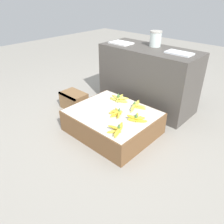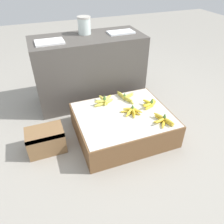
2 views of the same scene
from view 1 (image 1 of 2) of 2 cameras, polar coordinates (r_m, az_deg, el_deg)
name	(u,v)px [view 1 (image 1 of 2)]	position (r m, az deg, el deg)	size (l,w,h in m)	color
ground_plane	(113,131)	(2.50, 0.13, -5.02)	(10.00, 10.00, 0.00)	gray
display_platform	(113,122)	(2.42, 0.14, -2.56)	(0.90, 0.76, 0.25)	brown
back_vendor_table	(147,78)	(2.93, 9.25, 8.76)	(1.25, 0.54, 0.78)	#4C4742
wooden_crate	(74,101)	(2.95, -9.92, 2.96)	(0.34, 0.23, 0.22)	olive
banana_bunch_front_right	(117,129)	(2.03, 1.36, -4.58)	(0.17, 0.23, 0.09)	gold
banana_bunch_middle_midright	(117,113)	(2.29, 1.35, -0.22)	(0.19, 0.16, 0.09)	gold
banana_bunch_middle_right	(137,118)	(2.20, 6.42, -1.62)	(0.20, 0.15, 0.11)	yellow
banana_bunch_back_midleft	(119,99)	(2.57, 1.87, 3.52)	(0.23, 0.16, 0.11)	#DBCC4C
banana_bunch_back_midright	(136,106)	(2.44, 6.31, 1.63)	(0.17, 0.27, 0.09)	#DBCC4C
glass_jar	(156,39)	(2.88, 11.33, 18.27)	(0.15, 0.15, 0.19)	silver
foam_tray_white	(121,43)	(3.00, 2.39, 17.59)	(0.29, 0.20, 0.02)	white
foam_tray_dark	(179,53)	(2.62, 17.16, 14.51)	(0.29, 0.17, 0.02)	white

